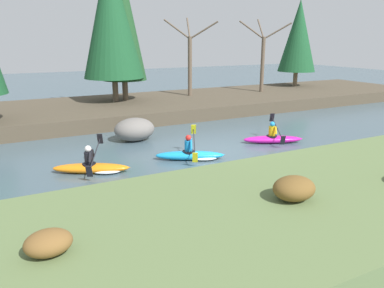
# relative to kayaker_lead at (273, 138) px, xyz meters

# --- Properties ---
(ground_plane) EXTENTS (90.00, 90.00, 0.00)m
(ground_plane) POSITION_rel_kayaker_lead_xyz_m (-2.90, -0.24, -0.22)
(ground_plane) COLOR #425660
(riverbank_near) EXTENTS (44.00, 6.18, 0.77)m
(riverbank_near) POSITION_rel_kayaker_lead_xyz_m (-2.90, -6.38, 0.16)
(riverbank_near) COLOR #5B7042
(riverbank_near) RESTS_ON ground
(riverbank_far) EXTENTS (44.00, 8.24, 0.76)m
(riverbank_far) POSITION_rel_kayaker_lead_xyz_m (-2.90, 9.57, 0.16)
(riverbank_far) COLOR #4C4233
(riverbank_far) RESTS_ON ground
(conifer_tree_mid_left) EXTENTS (3.71, 3.71, 8.95)m
(conifer_tree_mid_left) POSITION_rel_kayaker_lead_xyz_m (-4.37, 10.30, 5.75)
(conifer_tree_mid_left) COLOR brown
(conifer_tree_mid_left) RESTS_ON riverbank_far
(conifer_tree_centre) EXTENTS (2.82, 2.82, 8.91)m
(conifer_tree_centre) POSITION_rel_kayaker_lead_xyz_m (-3.67, 10.52, 5.63)
(conifer_tree_centre) COLOR brown
(conifer_tree_centre) RESTS_ON riverbank_far
(conifer_tree_mid_right) EXTENTS (3.07, 3.07, 6.96)m
(conifer_tree_mid_right) POSITION_rel_kayaker_lead_xyz_m (11.50, 11.45, 4.62)
(conifer_tree_mid_right) COLOR #7A664C
(conifer_tree_mid_right) RESTS_ON riverbank_far
(bare_tree_mid_upstream) EXTENTS (2.96, 2.93, 5.32)m
(bare_tree_mid_upstream) POSITION_rel_kayaker_lead_xyz_m (1.03, 10.52, 3.05)
(bare_tree_mid_upstream) COLOR brown
(bare_tree_mid_upstream) RESTS_ON riverbank_far
(bare_tree_mid_downstream) EXTENTS (2.96, 2.92, 5.31)m
(bare_tree_mid_downstream) POSITION_rel_kayaker_lead_xyz_m (6.78, 9.91, 3.04)
(bare_tree_mid_downstream) COLOR brown
(bare_tree_mid_downstream) RESTS_ON riverbank_far
(shrub_clump_nearest) EXTENTS (0.87, 0.73, 0.47)m
(shrub_clump_nearest) POSITION_rel_kayaker_lead_xyz_m (-10.41, -6.41, 0.78)
(shrub_clump_nearest) COLOR brown
(shrub_clump_nearest) RESTS_ON riverbank_near
(shrub_clump_second) EXTENTS (1.10, 0.92, 0.60)m
(shrub_clump_second) POSITION_rel_kayaker_lead_xyz_m (-4.72, -6.57, 0.84)
(shrub_clump_second) COLOR brown
(shrub_clump_second) RESTS_ON riverbank_near
(kayaker_lead) EXTENTS (2.71, 1.97, 1.20)m
(kayaker_lead) POSITION_rel_kayaker_lead_xyz_m (0.00, 0.00, 0.00)
(kayaker_lead) COLOR #C61999
(kayaker_lead) RESTS_ON ground
(kayaker_middle) EXTENTS (2.69, 1.95, 1.20)m
(kayaker_middle) POSITION_rel_kayaker_lead_xyz_m (-4.40, -0.50, -0.02)
(kayaker_middle) COLOR #1993D6
(kayaker_middle) RESTS_ON ground
(kayaker_trailing) EXTENTS (2.70, 1.95, 1.20)m
(kayaker_trailing) POSITION_rel_kayaker_lead_xyz_m (-8.22, -0.24, -0.02)
(kayaker_trailing) COLOR orange
(kayaker_trailing) RESTS_ON ground
(boulder_midstream) EXTENTS (1.90, 1.49, 1.07)m
(boulder_midstream) POSITION_rel_kayaker_lead_xyz_m (-5.51, 3.30, 0.32)
(boulder_midstream) COLOR slate
(boulder_midstream) RESTS_ON ground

